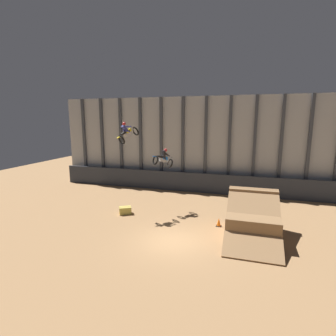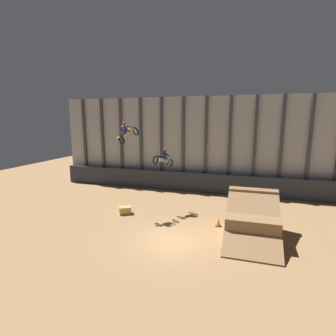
# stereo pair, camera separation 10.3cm
# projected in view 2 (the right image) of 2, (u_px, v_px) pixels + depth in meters

# --- Properties ---
(ground_plane) EXTENTS (60.00, 60.00, 0.00)m
(ground_plane) POSITION_uv_depth(u_px,v_px,m) (172.00, 241.00, 15.85)
(ground_plane) COLOR #9E754C
(arena_back_wall) EXTENTS (32.00, 0.40, 9.53)m
(arena_back_wall) POSITION_uv_depth(u_px,v_px,m) (206.00, 145.00, 26.37)
(arena_back_wall) COLOR #ADB2B7
(arena_back_wall) RESTS_ON ground_plane
(lower_barrier) EXTENTS (31.36, 0.20, 1.98)m
(lower_barrier) POSITION_uv_depth(u_px,v_px,m) (203.00, 183.00, 26.15)
(lower_barrier) COLOR #2D333D
(lower_barrier) RESTS_ON ground_plane
(dirt_ramp) EXTENTS (3.17, 5.08, 2.81)m
(dirt_ramp) POSITION_uv_depth(u_px,v_px,m) (252.00, 221.00, 16.55)
(dirt_ramp) COLOR #966F48
(dirt_ramp) RESTS_ON ground_plane
(rider_bike_left_air) EXTENTS (1.48, 1.82, 1.68)m
(rider_bike_left_air) POSITION_uv_depth(u_px,v_px,m) (127.00, 133.00, 19.56)
(rider_bike_left_air) COLOR black
(rider_bike_right_air) EXTENTS (1.63, 1.73, 1.61)m
(rider_bike_right_air) POSITION_uv_depth(u_px,v_px,m) (163.00, 159.00, 20.70)
(rider_bike_right_air) COLOR black
(traffic_cone_near_ramp) EXTENTS (0.36, 0.36, 0.58)m
(traffic_cone_near_ramp) POSITION_uv_depth(u_px,v_px,m) (219.00, 222.00, 18.02)
(traffic_cone_near_ramp) COLOR black
(traffic_cone_near_ramp) RESTS_ON ground_plane
(hay_bale_trackside) EXTENTS (1.08, 0.98, 0.57)m
(hay_bale_trackside) POSITION_uv_depth(u_px,v_px,m) (125.00, 210.00, 20.41)
(hay_bale_trackside) COLOR #CCB751
(hay_bale_trackside) RESTS_ON ground_plane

